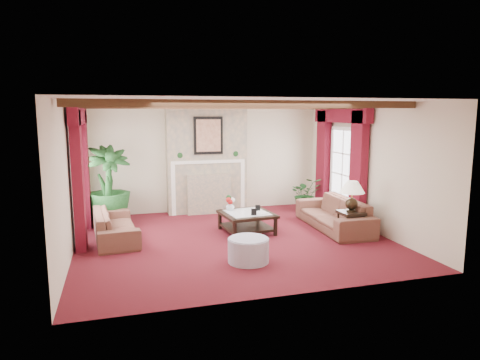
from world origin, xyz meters
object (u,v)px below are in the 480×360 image
object	(u,v)px
sofa_right	(334,209)
potted_palm	(109,202)
coffee_table	(247,222)
sofa_left	(115,220)
side_table	(351,224)
ottoman	(248,250)

from	to	relation	value
sofa_right	potted_palm	bearing A→B (deg)	-108.43
coffee_table	sofa_left	bearing A→B (deg)	168.98
sofa_left	coffee_table	bearing A→B (deg)	-100.09
coffee_table	side_table	xyz separation A→B (m)	(1.90, -0.95, 0.06)
potted_palm	sofa_left	bearing A→B (deg)	-84.06
sofa_left	side_table	bearing A→B (deg)	-109.43
potted_palm	side_table	size ratio (longest dim) A/B	3.71
sofa_left	potted_palm	xyz separation A→B (m)	(-0.13, 1.28, 0.11)
ottoman	potted_palm	bearing A→B (deg)	124.92
side_table	coffee_table	bearing A→B (deg)	153.47
sofa_right	coffee_table	distance (m)	1.94
ottoman	sofa_left	bearing A→B (deg)	137.17
coffee_table	ottoman	distance (m)	1.82
sofa_right	coffee_table	bearing A→B (deg)	-94.82
coffee_table	sofa_right	bearing A→B (deg)	-12.57
sofa_left	sofa_right	bearing A→B (deg)	-100.73
sofa_left	potted_palm	size ratio (longest dim) A/B	1.00
side_table	sofa_left	bearing A→B (deg)	165.29
sofa_right	side_table	distance (m)	0.74
sofa_left	side_table	size ratio (longest dim) A/B	3.72
side_table	potted_palm	bearing A→B (deg)	152.19
potted_palm	ottoman	xyz separation A→B (m)	(2.29, -3.28, -0.29)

